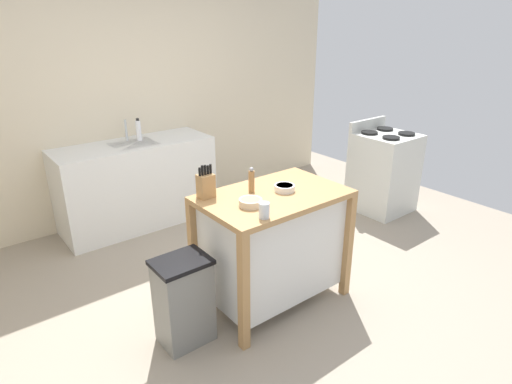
{
  "coord_description": "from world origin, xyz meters",
  "views": [
    {
      "loc": [
        -1.82,
        -2.29,
        2.06
      ],
      "look_at": [
        0.05,
        0.09,
        0.85
      ],
      "focal_mm": 30.13,
      "sensor_mm": 36.0,
      "label": 1
    }
  ],
  "objects": [
    {
      "name": "bowl_ceramic_wide",
      "position": [
        -0.21,
        -0.18,
        0.92
      ],
      "size": [
        0.16,
        0.16,
        0.05
      ],
      "color": "beige",
      "rests_on": "kitchen_island"
    },
    {
      "name": "wall_back",
      "position": [
        0.0,
        2.17,
        1.3
      ],
      "size": [
        5.44,
        0.1,
        2.6
      ],
      "primitive_type": "cube",
      "color": "beige",
      "rests_on": "ground"
    },
    {
      "name": "kitchen_island",
      "position": [
        0.05,
        -0.11,
        0.5
      ],
      "size": [
        1.07,
        0.69,
        0.9
      ],
      "color": "#AD7F4C",
      "rests_on": "ground"
    },
    {
      "name": "pepper_grinder",
      "position": [
        -0.05,
        0.01,
        0.99
      ],
      "size": [
        0.04,
        0.04,
        0.19
      ],
      "color": "#9E7042",
      "rests_on": "kitchen_island"
    },
    {
      "name": "ground_plane",
      "position": [
        0.0,
        0.0,
        0.0
      ],
      "size": [
        6.44,
        6.44,
        0.0
      ],
      "primitive_type": "plane",
      "color": "gray",
      "rests_on": "ground"
    },
    {
      "name": "drinking_cup",
      "position": [
        -0.26,
        -0.39,
        0.95
      ],
      "size": [
        0.07,
        0.07,
        0.1
      ],
      "color": "silver",
      "rests_on": "kitchen_island"
    },
    {
      "name": "knife_block",
      "position": [
        -0.36,
        0.13,
        0.99
      ],
      "size": [
        0.11,
        0.09,
        0.24
      ],
      "color": "#AD7F4C",
      "rests_on": "kitchen_island"
    },
    {
      "name": "sink_faucet",
      "position": [
        -0.19,
        1.96,
        1.0
      ],
      "size": [
        0.02,
        0.02,
        0.22
      ],
      "color": "#B7BCC1",
      "rests_on": "sink_counter"
    },
    {
      "name": "trash_bin",
      "position": [
        -0.72,
        -0.12,
        0.32
      ],
      "size": [
        0.36,
        0.28,
        0.63
      ],
      "color": "slate",
      "rests_on": "ground"
    },
    {
      "name": "sink_counter",
      "position": [
        -0.19,
        1.82,
        0.45
      ],
      "size": [
        1.6,
        0.6,
        0.89
      ],
      "color": "silver",
      "rests_on": "ground"
    },
    {
      "name": "bowl_stoneware_deep",
      "position": [
        0.15,
        -0.12,
        0.92
      ],
      "size": [
        0.15,
        0.15,
        0.05
      ],
      "color": "silver",
      "rests_on": "kitchen_island"
    },
    {
      "name": "bottle_hand_soap",
      "position": [
        -0.08,
        1.89,
        1.0
      ],
      "size": [
        0.05,
        0.05,
        0.23
      ],
      "color": "white",
      "rests_on": "sink_counter"
    },
    {
      "name": "stove",
      "position": [
        2.17,
        0.44,
        0.46
      ],
      "size": [
        0.6,
        0.6,
        1.01
      ],
      "color": "silver",
      "rests_on": "ground"
    }
  ]
}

